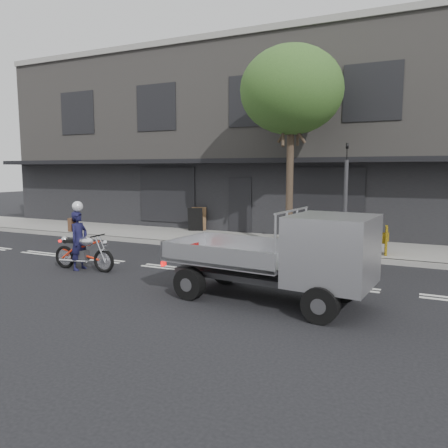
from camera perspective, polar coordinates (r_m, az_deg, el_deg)
ground at (r=12.30m, az=-7.33°, el=-5.68°), size 80.00×80.00×0.00m
sidewalk at (r=16.37m, az=1.53°, el=-2.14°), size 32.00×3.20×0.15m
kerb at (r=14.94m, az=-0.93°, el=-3.04°), size 32.00×0.20×0.15m
building_main at (r=22.40m, az=8.47°, el=10.35°), size 26.00×10.00×8.00m
street_tree at (r=15.14m, az=8.79°, el=16.80°), size 3.40×3.40×6.74m
traffic_light_pole at (r=13.68m, az=15.55°, el=2.42°), size 0.12×0.12×3.50m
motorcycle at (r=12.42m, az=-17.86°, el=-3.41°), size 1.96×0.57×1.01m
rider at (r=12.47m, az=-18.41°, el=-2.07°), size 0.41×0.60×1.60m
flatbed_ute at (r=8.67m, az=11.44°, el=-3.69°), size 4.34×2.10×1.95m
construction_barrier at (r=13.94m, az=17.23°, el=-1.89°), size 1.69×0.83×0.91m
sandwich_board at (r=18.25m, az=-3.77°, el=0.60°), size 0.72×0.59×0.98m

